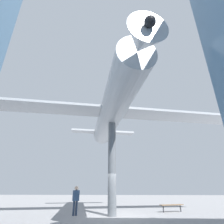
{
  "coord_description": "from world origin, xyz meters",
  "views": [
    {
      "loc": [
        -0.61,
        12.52,
        1.58
      ],
      "look_at": [
        0.0,
        0.0,
        7.1
      ],
      "focal_mm": 28.0,
      "sensor_mm": 36.0,
      "label": 1
    }
  ],
  "objects_px": {
    "support_pylon_central": "(112,165)",
    "suspended_airplane": "(113,110)",
    "visitor_person": "(76,198)",
    "plaza_bench": "(172,205)"
  },
  "relations": [
    {
      "from": "support_pylon_central",
      "to": "suspended_airplane",
      "type": "height_order",
      "value": "suspended_airplane"
    },
    {
      "from": "suspended_airplane",
      "to": "visitor_person",
      "type": "distance_m",
      "value": 6.59
    },
    {
      "from": "support_pylon_central",
      "to": "plaza_bench",
      "type": "relative_size",
      "value": 3.3
    },
    {
      "from": "visitor_person",
      "to": "plaza_bench",
      "type": "bearing_deg",
      "value": 164.62
    },
    {
      "from": "support_pylon_central",
      "to": "suspended_airplane",
      "type": "xyz_separation_m",
      "value": [
        -0.06,
        0.29,
        4.04
      ]
    },
    {
      "from": "visitor_person",
      "to": "plaza_bench",
      "type": "xyz_separation_m",
      "value": [
        -6.74,
        -2.18,
        -0.57
      ]
    },
    {
      "from": "plaza_bench",
      "to": "suspended_airplane",
      "type": "bearing_deg",
      "value": 31.82
    },
    {
      "from": "suspended_airplane",
      "to": "visitor_person",
      "type": "xyz_separation_m",
      "value": [
        2.47,
        -0.46,
        -6.09
      ]
    },
    {
      "from": "suspended_airplane",
      "to": "visitor_person",
      "type": "relative_size",
      "value": 11.99
    },
    {
      "from": "support_pylon_central",
      "to": "visitor_person",
      "type": "relative_size",
      "value": 3.52
    }
  ]
}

